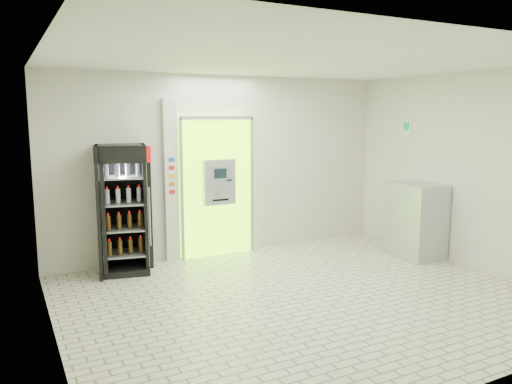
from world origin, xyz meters
TOP-DOWN VIEW (x-y plane):
  - ground at (0.00, 0.00)m, footprint 6.00×6.00m
  - room_shell at (0.00, 0.00)m, footprint 6.00×6.00m
  - atm_assembly at (-0.20, 2.41)m, footprint 1.30×0.24m
  - pillar at (-0.98, 2.45)m, footprint 0.22×0.11m
  - beverage_cooler at (-1.82, 2.18)m, footprint 0.84×0.80m
  - steel_cabinet at (2.68, 0.80)m, footprint 0.67×0.95m
  - exit_sign at (2.99, 1.40)m, footprint 0.02×0.22m

SIDE VIEW (x-z plane):
  - ground at x=0.00m, z-range 0.00..0.00m
  - steel_cabinet at x=2.68m, z-range 0.00..1.23m
  - beverage_cooler at x=-1.82m, z-range -0.04..1.88m
  - atm_assembly at x=-0.20m, z-range 0.01..2.34m
  - pillar at x=-0.98m, z-range 0.00..2.60m
  - room_shell at x=0.00m, z-range -1.16..4.84m
  - exit_sign at x=2.99m, z-range 1.99..2.25m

